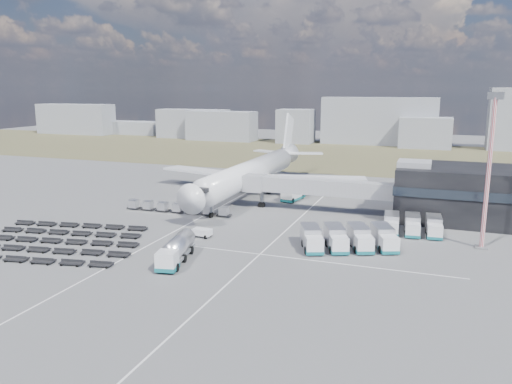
% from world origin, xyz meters
% --- Properties ---
extents(ground, '(420.00, 420.00, 0.00)m').
position_xyz_m(ground, '(0.00, 0.00, 0.00)').
color(ground, '#565659').
rests_on(ground, ground).
extents(grass_strip, '(420.00, 90.00, 0.01)m').
position_xyz_m(grass_strip, '(0.00, 110.00, 0.01)').
color(grass_strip, brown).
rests_on(grass_strip, ground).
extents(lane_markings, '(47.12, 110.00, 0.01)m').
position_xyz_m(lane_markings, '(9.77, 3.00, 0.01)').
color(lane_markings, silver).
rests_on(lane_markings, ground).
extents(terminal, '(30.40, 16.40, 11.00)m').
position_xyz_m(terminal, '(47.77, 23.96, 5.25)').
color(terminal, black).
rests_on(terminal, ground).
extents(jet_bridge, '(30.30, 3.80, 7.05)m').
position_xyz_m(jet_bridge, '(15.90, 20.42, 5.05)').
color(jet_bridge, '#939399').
rests_on(jet_bridge, ground).
extents(airliner, '(51.59, 64.53, 17.62)m').
position_xyz_m(airliner, '(0.00, 32.38, 5.29)').
color(airliner, silver).
rests_on(airliner, ground).
extents(skyline, '(312.68, 25.76, 24.60)m').
position_xyz_m(skyline, '(2.73, 148.97, 8.50)').
color(skyline, gray).
rests_on(skyline, ground).
extents(fuel_tanker, '(4.93, 11.20, 3.51)m').
position_xyz_m(fuel_tanker, '(5.84, -15.08, 1.76)').
color(fuel_tanker, silver).
rests_on(fuel_tanker, ground).
extents(pushback_tug, '(3.20, 1.94, 1.41)m').
position_xyz_m(pushback_tug, '(4.00, -3.01, 0.71)').
color(pushback_tug, silver).
rests_on(pushback_tug, ground).
extents(catering_truck, '(3.98, 7.33, 3.19)m').
position_xyz_m(catering_truck, '(10.60, 28.91, 1.63)').
color(catering_truck, silver).
rests_on(catering_truck, ground).
extents(service_trucks_near, '(15.77, 12.34, 3.09)m').
position_xyz_m(service_trucks_near, '(27.83, -0.71, 1.68)').
color(service_trucks_near, silver).
rests_on(service_trucks_near, ground).
extents(service_trucks_far, '(9.90, 7.79, 2.85)m').
position_xyz_m(service_trucks_far, '(36.75, 11.00, 1.55)').
color(service_trucks_far, silver).
rests_on(service_trucks_far, ground).
extents(uld_row, '(22.48, 2.47, 1.74)m').
position_xyz_m(uld_row, '(-7.84, 10.17, 1.04)').
color(uld_row, black).
rests_on(uld_row, ground).
extents(baggage_dollies, '(31.76, 24.52, 0.78)m').
position_xyz_m(baggage_dollies, '(-17.42, -14.32, 0.39)').
color(baggage_dollies, black).
rests_on(baggage_dollies, ground).
extents(floodlight_mast, '(2.25, 1.84, 23.80)m').
position_xyz_m(floodlight_mast, '(47.29, 6.51, 11.93)').
color(floodlight_mast, red).
rests_on(floodlight_mast, ground).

